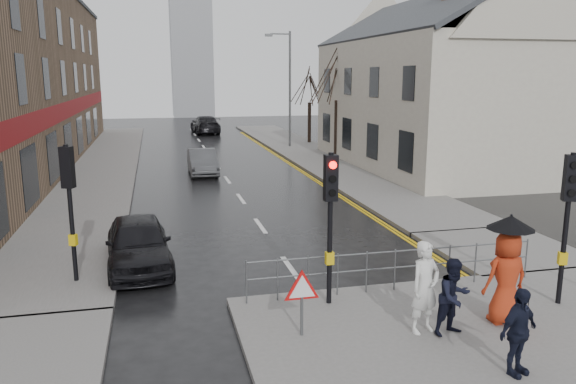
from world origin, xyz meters
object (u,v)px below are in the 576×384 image
pedestrian_b (454,297)px  car_mid (203,162)px  pedestrian_with_umbrella (507,267)px  pedestrian_d (518,332)px  car_parked (138,243)px  pedestrian_a (425,287)px

pedestrian_b → car_mid: size_ratio=0.39×
pedestrian_with_umbrella → car_mid: pedestrian_with_umbrella is taller
pedestrian_d → car_mid: size_ratio=0.39×
car_parked → pedestrian_with_umbrella: bearing=-40.8°
pedestrian_with_umbrella → car_mid: size_ratio=0.57×
pedestrian_d → car_parked: pedestrian_d is taller
pedestrian_b → pedestrian_with_umbrella: bearing=-3.7°
pedestrian_d → car_parked: size_ratio=0.37×
pedestrian_d → car_mid: (-3.43, 21.89, -0.25)m
pedestrian_with_umbrella → pedestrian_d: pedestrian_with_umbrella is taller
car_parked → car_mid: (2.95, 14.43, -0.04)m
pedestrian_a → car_mid: bearing=80.7°
pedestrian_b → car_mid: 20.51m
pedestrian_b → pedestrian_with_umbrella: pedestrian_with_umbrella is taller
pedestrian_d → pedestrian_with_umbrella: bearing=41.3°
pedestrian_with_umbrella → car_parked: size_ratio=0.55×
pedestrian_b → pedestrian_d: (0.27, -1.63, -0.00)m
pedestrian_b → car_mid: bearing=84.5°
car_parked → car_mid: 14.73m
pedestrian_b → pedestrian_d: 1.65m
pedestrian_a → car_mid: 20.22m
pedestrian_a → pedestrian_d: (0.78, -1.85, -0.16)m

